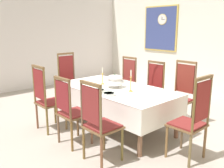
% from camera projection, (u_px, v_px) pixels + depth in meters
% --- Properties ---
extents(ground, '(7.63, 6.57, 0.04)m').
position_uv_depth(ground, '(119.00, 127.00, 4.53)').
color(ground, '#B3A69B').
extents(back_wall, '(7.63, 0.08, 3.26)m').
position_uv_depth(back_wall, '(213.00, 33.00, 6.33)').
color(back_wall, silver).
rests_on(back_wall, ground).
extents(left_wall, '(0.08, 6.57, 3.26)m').
position_uv_depth(left_wall, '(25.00, 32.00, 6.95)').
color(left_wall, silver).
rests_on(left_wall, ground).
extents(dining_table, '(2.15, 1.09, 0.74)m').
position_uv_depth(dining_table, '(116.00, 92.00, 4.32)').
color(dining_table, brown).
rests_on(dining_table, ground).
extents(tablecloth, '(2.17, 1.11, 0.38)m').
position_uv_depth(tablecloth, '(116.00, 93.00, 4.32)').
color(tablecloth, white).
rests_on(tablecloth, dining_table).
extents(chair_south_a, '(0.44, 0.42, 1.16)m').
position_uv_depth(chair_south_a, '(47.00, 98.00, 4.23)').
color(chair_south_a, brown).
rests_on(chair_south_a, ground).
extents(chair_north_a, '(0.44, 0.42, 1.13)m').
position_uv_depth(chair_north_a, '(125.00, 82.00, 5.48)').
color(chair_north_a, brown).
rests_on(chair_north_a, ground).
extents(chair_south_b, '(0.44, 0.42, 1.07)m').
position_uv_depth(chair_south_b, '(71.00, 110.00, 3.70)').
color(chair_south_b, brown).
rests_on(chair_south_b, ground).
extents(chair_north_b, '(0.44, 0.42, 1.11)m').
position_uv_depth(chair_north_b, '(151.00, 88.00, 4.94)').
color(chair_north_b, brown).
rests_on(chair_north_b, ground).
extents(chair_south_c, '(0.44, 0.42, 1.12)m').
position_uv_depth(chair_south_c, '(99.00, 121.00, 3.21)').
color(chair_south_c, brown).
rests_on(chair_south_c, ground).
extents(chair_north_c, '(0.44, 0.42, 1.18)m').
position_uv_depth(chair_north_c, '(181.00, 94.00, 4.45)').
color(chair_north_c, brown).
rests_on(chair_north_c, ground).
extents(chair_head_west, '(0.42, 0.44, 1.23)m').
position_uv_depth(chair_head_west, '(70.00, 81.00, 5.41)').
color(chair_head_west, brown).
rests_on(chair_head_west, ground).
extents(chair_head_east, '(0.42, 0.44, 1.18)m').
position_uv_depth(chair_head_east, '(192.00, 118.00, 3.26)').
color(chair_head_east, brown).
rests_on(chair_head_east, ground).
extents(soup_tureen, '(0.31, 0.31, 0.24)m').
position_uv_depth(soup_tureen, '(115.00, 81.00, 4.30)').
color(soup_tureen, silver).
rests_on(soup_tureen, tablecloth).
extents(candlestick_west, '(0.07, 0.07, 0.32)m').
position_uv_depth(candlestick_west, '(103.00, 78.00, 4.53)').
color(candlestick_west, gold).
rests_on(candlestick_west, tablecloth).
extents(candlestick_east, '(0.07, 0.07, 0.36)m').
position_uv_depth(candlestick_east, '(131.00, 83.00, 4.01)').
color(candlestick_east, gold).
rests_on(candlestick_east, tablecloth).
extents(bowl_near_left, '(0.16, 0.16, 0.03)m').
position_uv_depth(bowl_near_left, '(121.00, 81.00, 4.72)').
color(bowl_near_left, silver).
rests_on(bowl_near_left, tablecloth).
extents(bowl_near_right, '(0.19, 0.19, 0.04)m').
position_uv_depth(bowl_near_right, '(99.00, 91.00, 4.01)').
color(bowl_near_right, silver).
rests_on(bowl_near_right, tablecloth).
extents(bowl_far_left, '(0.20, 0.20, 0.04)m').
position_uv_depth(bowl_far_left, '(109.00, 94.00, 3.82)').
color(bowl_far_left, silver).
rests_on(bowl_far_left, tablecloth).
extents(spoon_primary, '(0.06, 0.17, 0.01)m').
position_uv_depth(spoon_primary, '(118.00, 81.00, 4.82)').
color(spoon_primary, gold).
rests_on(spoon_primary, tablecloth).
extents(spoon_secondary, '(0.03, 0.18, 0.01)m').
position_uv_depth(spoon_secondary, '(105.00, 93.00, 3.94)').
color(spoon_secondary, gold).
rests_on(spoon_secondary, tablecloth).
extents(mounted_clock, '(0.32, 0.06, 0.32)m').
position_uv_depth(mounted_clock, '(163.00, 19.00, 7.33)').
color(mounted_clock, '#D1B251').
extents(framed_painting, '(1.19, 0.05, 1.33)m').
position_uv_depth(framed_painting, '(160.00, 29.00, 7.45)').
color(framed_painting, '#D1B251').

